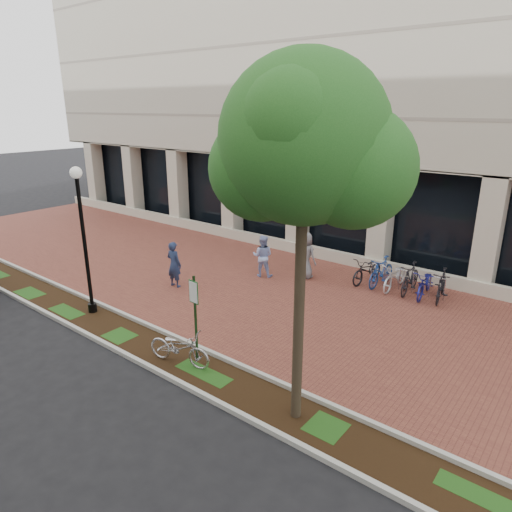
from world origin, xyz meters
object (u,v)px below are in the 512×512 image
Objects in this scene: bike_rack_cluster at (402,277)px; lamppost at (83,234)px; pedestrian_right at (305,255)px; pedestrian_mid at (263,256)px; street_tree at (307,151)px; locked_bicycle at (179,347)px; pedestrian_left at (174,264)px; parking_sign at (195,308)px.

lamppost is at bearing -131.55° from bike_rack_cluster.
lamppost is at bearing 67.26° from pedestrian_right.
pedestrian_right reaches higher than pedestrian_mid.
bike_rack_cluster is at bearing 47.88° from lamppost.
street_tree reaches higher than pedestrian_right.
lamppost is 2.60× the size of locked_bicycle.
pedestrian_right is at bearing -6.17° from locked_bicycle.
street_tree is at bearing 152.15° from pedestrian_left.
street_tree is 4.27× the size of pedestrian_left.
bike_rack_cluster is (6.82, 4.84, -0.35)m from pedestrian_left.
locked_bicycle is 5.52m from pedestrian_left.
bike_rack_cluster is at bearing -30.14° from locked_bicycle.
lamppost is 8.15m from pedestrian_right.
locked_bicycle is 7.47m from pedestrian_right.
locked_bicycle is 1.09× the size of pedestrian_mid.
street_tree is at bearing -1.83° from lamppost.
pedestrian_left is (-4.37, 3.19, -0.65)m from parking_sign.
lamppost is 3.70m from pedestrian_left.
street_tree reaches higher than pedestrian_mid.
lamppost is 6.79m from pedestrian_mid.
locked_bicycle is (-3.61, -0.14, -5.19)m from street_tree.
locked_bicycle is at bearing -4.98° from lamppost.
parking_sign is at bearing 140.06° from pedestrian_left.
pedestrian_mid is (1.91, 2.90, -0.03)m from pedestrian_left.
street_tree is 9.82m from bike_rack_cluster.
pedestrian_mid is at bearing 116.35° from parking_sign.
pedestrian_right is (-4.46, 7.27, -4.76)m from street_tree.
street_tree is (8.23, -0.26, 3.01)m from lamppost.
lamppost is 8.76m from street_tree.
bike_rack_cluster is (3.50, 1.04, -0.39)m from pedestrian_right.
parking_sign is 1.14m from locked_bicycle.
pedestrian_mid is 0.47× the size of bike_rack_cluster.
street_tree is 9.76m from pedestrian_right.
pedestrian_left is 0.95× the size of pedestrian_right.
locked_bicycle is at bearing 85.43° from pedestrian_mid.
bike_rack_cluster is at bearing -157.98° from pedestrian_right.
locked_bicycle is at bearing 102.07° from pedestrian_right.
pedestrian_left is at bearing 32.96° from pedestrian_mid.
locked_bicycle is 0.51× the size of bike_rack_cluster.
pedestrian_left is (-7.77, 3.47, -4.80)m from street_tree.
pedestrian_left is at bearing 148.25° from parking_sign.
parking_sign is 1.37× the size of pedestrian_left.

